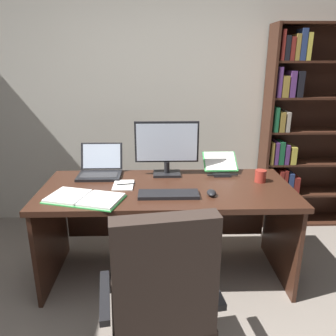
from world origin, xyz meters
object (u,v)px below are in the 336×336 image
(desk, at_px, (167,206))
(bookshelf, at_px, (301,132))
(office_chair, at_px, (162,313))
(keyboard, at_px, (168,194))
(laptop, at_px, (100,169))
(monitor, at_px, (167,148))
(reading_stand_with_book, at_px, (220,164))
(notepad, at_px, (123,185))
(open_binder, at_px, (85,198))
(pen, at_px, (126,184))
(computer_mouse, at_px, (211,193))
(coffee_mug, at_px, (260,176))

(desk, distance_m, bookshelf, 1.64)
(desk, relative_size, office_chair, 1.81)
(keyboard, bearing_deg, laptop, 139.89)
(monitor, height_order, reading_stand_with_book, monitor)
(reading_stand_with_book, bearing_deg, notepad, -159.02)
(open_binder, distance_m, notepad, 0.35)
(desk, relative_size, notepad, 8.87)
(office_chair, height_order, monitor, monitor)
(office_chair, relative_size, keyboard, 2.45)
(office_chair, distance_m, pen, 1.06)
(keyboard, height_order, notepad, keyboard)
(keyboard, bearing_deg, desk, 91.18)
(bookshelf, bearing_deg, office_chair, -127.48)
(computer_mouse, bearing_deg, bookshelf, 45.56)
(keyboard, bearing_deg, office_chair, -94.22)
(office_chair, xyz_separation_m, keyboard, (0.06, 0.76, 0.33))
(office_chair, bearing_deg, open_binder, 116.97)
(coffee_mug, bearing_deg, laptop, 171.24)
(open_binder, xyz_separation_m, notepad, (0.24, 0.25, -0.01))
(open_binder, bearing_deg, bookshelf, 46.83)
(computer_mouse, bearing_deg, office_chair, -115.02)
(office_chair, relative_size, notepad, 4.90)
(laptop, relative_size, computer_mouse, 3.31)
(pen, bearing_deg, office_chair, -75.17)
(office_chair, distance_m, notepad, 1.06)
(desk, relative_size, laptop, 5.41)
(laptop, xyz_separation_m, pen, (0.23, -0.25, -0.04))
(bookshelf, relative_size, notepad, 9.39)
(office_chair, relative_size, laptop, 2.99)
(keyboard, xyz_separation_m, computer_mouse, (0.30, 0.00, 0.01))
(reading_stand_with_book, xyz_separation_m, coffee_mug, (0.27, -0.24, -0.03))
(laptop, relative_size, notepad, 1.64)
(desk, xyz_separation_m, notepad, (-0.33, -0.05, 0.20))
(monitor, bearing_deg, bookshelf, 24.70)
(desk, xyz_separation_m, keyboard, (0.01, -0.26, 0.21))
(bookshelf, distance_m, notepad, 1.91)
(open_binder, bearing_deg, laptop, 103.76)
(office_chair, relative_size, coffee_mug, 11.00)
(pen, distance_m, coffee_mug, 1.03)
(open_binder, bearing_deg, notepad, 63.65)
(office_chair, bearing_deg, desk, 78.41)
(keyboard, bearing_deg, open_binder, -174.98)
(laptop, xyz_separation_m, computer_mouse, (0.84, -0.46, -0.03))
(bookshelf, xyz_separation_m, monitor, (-1.35, -0.62, 0.00))
(office_chair, distance_m, laptop, 1.37)
(bookshelf, height_order, computer_mouse, bookshelf)
(computer_mouse, height_order, open_binder, computer_mouse)
(open_binder, bearing_deg, desk, 45.07)
(desk, xyz_separation_m, open_binder, (-0.56, -0.31, 0.21))
(office_chair, bearing_deg, computer_mouse, 56.25)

